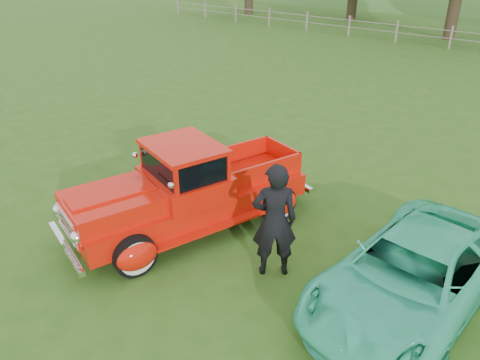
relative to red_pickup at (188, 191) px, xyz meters
The scene contains 4 objects.
ground 1.56m from the red_pickup, 31.02° to the right, with size 140.00×140.00×0.00m, color #2B5215.
red_pickup is the anchor object (origin of this frame).
teal_sedan 4.31m from the red_pickup, ahead, with size 1.97×4.26×1.19m, color #31C494.
man 2.17m from the red_pickup, ahead, with size 0.75×0.49×2.06m, color black.
Camera 1 is at (4.74, -4.82, 5.10)m, focal length 35.00 mm.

